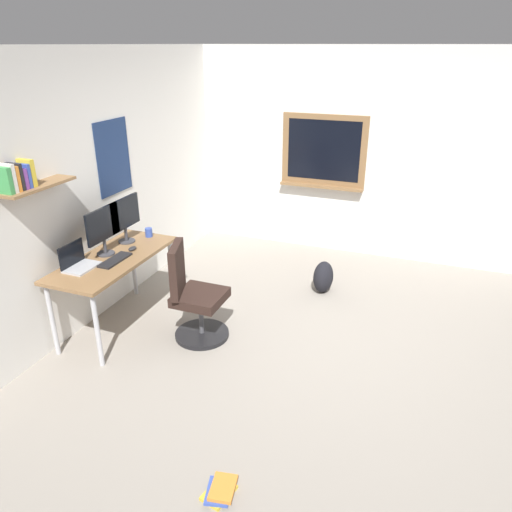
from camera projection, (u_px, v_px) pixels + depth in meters
ground_plane at (330, 350)px, 4.51m from camera, size 5.20×5.20×0.00m
wall_back at (93, 188)px, 4.79m from camera, size 5.00×0.30×2.60m
wall_right at (379, 157)px, 6.09m from camera, size 0.22×5.00×2.60m
desk at (114, 265)px, 4.65m from camera, size 1.37×0.60×0.75m
office_chair at (194, 299)px, 4.57m from camera, size 0.53×0.55×0.95m
laptop at (78, 262)px, 4.38m from camera, size 0.31×0.21×0.23m
monitor_primary at (103, 228)px, 4.57m from camera, size 0.46×0.17×0.46m
monitor_secondary at (125, 217)px, 4.86m from camera, size 0.46×0.17×0.46m
keyboard at (115, 260)px, 4.53m from camera, size 0.37×0.13×0.02m
computer_mouse at (132, 249)px, 4.77m from camera, size 0.10×0.06×0.03m
coffee_mug at (149, 232)px, 5.09m from camera, size 0.08×0.08×0.09m
backpack at (323, 277)px, 5.51m from camera, size 0.32×0.22×0.36m
book_stack_on_floor at (220, 490)px, 3.05m from camera, size 0.25×0.22×0.07m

